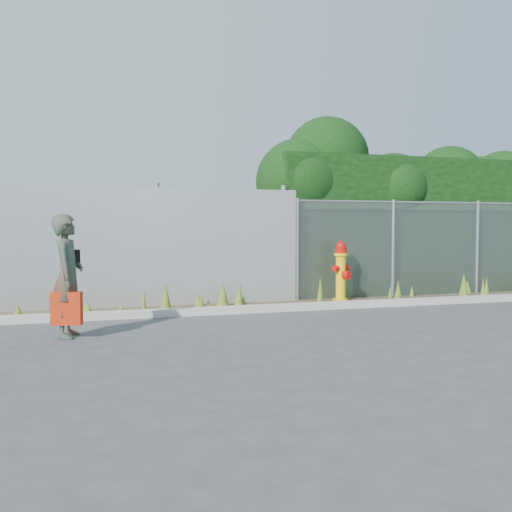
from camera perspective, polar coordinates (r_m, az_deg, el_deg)
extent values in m
plane|color=#3D3E40|center=(8.31, 4.85, -7.36)|extent=(80.00, 80.00, 0.00)
cube|color=#AAA49A|center=(9.97, 0.98, -5.26)|extent=(16.00, 0.22, 0.12)
cube|color=#453827|center=(10.54, -0.03, -5.11)|extent=(16.00, 1.20, 0.01)
cone|color=#49611D|center=(9.91, -16.41, -5.12)|extent=(0.15, 0.15, 0.23)
cone|color=#49611D|center=(10.69, 6.44, -3.64)|extent=(0.14, 0.14, 0.52)
cone|color=#49611D|center=(13.38, 20.36, -2.98)|extent=(0.20, 0.20, 0.29)
cone|color=#49611D|center=(10.15, -5.50, -4.63)|extent=(0.11, 0.11, 0.29)
cone|color=#49611D|center=(10.05, -9.00, -4.12)|extent=(0.20, 0.20, 0.51)
cone|color=#49611D|center=(12.05, 13.28, -3.55)|extent=(0.10, 0.10, 0.27)
cone|color=#49611D|center=(12.71, 22.05, -2.99)|extent=(0.14, 0.14, 0.43)
cone|color=#49611D|center=(10.63, -5.78, -4.30)|extent=(0.15, 0.15, 0.29)
cone|color=#49611D|center=(13.13, 21.75, -2.88)|extent=(0.10, 0.10, 0.39)
cone|color=#49611D|center=(9.90, -18.45, -4.79)|extent=(0.23, 0.23, 0.35)
cone|color=#49611D|center=(11.65, 8.48, -3.42)|extent=(0.12, 0.12, 0.39)
cone|color=#49611D|center=(11.68, 14.03, -3.43)|extent=(0.18, 0.18, 0.40)
cone|color=#49611D|center=(9.95, -16.58, -5.04)|extent=(0.21, 0.21, 0.25)
cone|color=#49611D|center=(9.85, -22.70, -5.21)|extent=(0.18, 0.18, 0.25)
cone|color=#49611D|center=(9.67, -13.31, -5.40)|extent=(0.20, 0.20, 0.19)
cone|color=#49611D|center=(12.37, 20.06, -2.88)|extent=(0.23, 0.23, 0.53)
cone|color=#49611D|center=(10.44, -1.31, -4.59)|extent=(0.15, 0.15, 0.23)
cone|color=#49611D|center=(10.62, -18.93, -4.43)|extent=(0.12, 0.12, 0.30)
cone|color=#49611D|center=(10.26, -11.15, -4.34)|extent=(0.10, 0.10, 0.38)
cone|color=#49611D|center=(12.39, 15.32, -3.46)|extent=(0.11, 0.11, 0.24)
cone|color=#49611D|center=(10.26, -1.64, -3.90)|extent=(0.15, 0.15, 0.52)
cone|color=#49611D|center=(10.66, -1.74, -4.10)|extent=(0.18, 0.18, 0.35)
cone|color=#49611D|center=(10.52, -3.33, -3.89)|extent=(0.23, 0.23, 0.46)
cube|color=#AEAFB5|center=(10.59, -18.09, 0.73)|extent=(8.50, 0.08, 2.20)
cylinder|color=gray|center=(10.79, -9.83, 1.14)|extent=(0.10, 0.10, 2.30)
cylinder|color=gray|center=(11.38, 2.77, 1.27)|extent=(0.10, 0.10, 2.30)
cube|color=gray|center=(12.87, 17.57, 0.67)|extent=(6.50, 0.03, 2.00)
cylinder|color=gray|center=(12.87, 17.64, 5.12)|extent=(6.50, 0.04, 0.04)
cylinder|color=gray|center=(11.36, 4.16, 0.63)|extent=(0.07, 0.07, 2.05)
cylinder|color=gray|center=(12.30, 13.54, 0.74)|extent=(0.07, 0.07, 2.05)
cylinder|color=gray|center=(13.49, 21.25, 0.81)|extent=(0.07, 0.07, 2.05)
cube|color=black|center=(13.85, 16.28, 2.91)|extent=(7.30, 1.60, 3.00)
sphere|color=black|center=(12.50, 4.32, 7.40)|extent=(1.88, 1.88, 1.88)
sphere|color=black|center=(12.91, 7.09, 9.60)|extent=(1.85, 1.85, 1.85)
sphere|color=black|center=(13.24, 9.53, 6.80)|extent=(1.65, 1.65, 1.65)
sphere|color=black|center=(13.27, 13.55, 6.58)|extent=(1.59, 1.59, 1.59)
sphere|color=black|center=(14.18, 16.37, 6.53)|extent=(1.39, 1.39, 1.39)
sphere|color=black|center=(14.33, 18.73, 7.02)|extent=(1.69, 1.69, 1.69)
sphere|color=black|center=(15.12, 21.68, 6.60)|extent=(1.41, 1.41, 1.41)
sphere|color=black|center=(15.53, 23.40, 6.68)|extent=(1.61, 1.61, 1.61)
cylinder|color=yellow|center=(11.39, 8.45, -4.40)|extent=(0.30, 0.30, 0.06)
cylinder|color=yellow|center=(11.35, 8.47, -2.26)|extent=(0.19, 0.19, 0.92)
cylinder|color=yellow|center=(11.31, 8.49, 0.15)|extent=(0.26, 0.26, 0.05)
cylinder|color=#B20F0A|center=(11.31, 8.49, 0.53)|extent=(0.23, 0.23, 0.11)
sphere|color=#B20F0A|center=(11.31, 8.49, 0.92)|extent=(0.20, 0.20, 0.20)
cylinder|color=#B20F0A|center=(11.30, 8.50, 1.46)|extent=(0.05, 0.05, 0.05)
cylinder|color=#B20F0A|center=(11.27, 7.78, -1.23)|extent=(0.11, 0.12, 0.12)
cylinder|color=#B20F0A|center=(11.39, 9.16, -1.19)|extent=(0.11, 0.12, 0.12)
cylinder|color=#B20F0A|center=(11.20, 8.80, -1.92)|extent=(0.16, 0.13, 0.16)
imported|color=#106848|center=(8.03, -18.32, -1.91)|extent=(0.49, 0.66, 1.65)
cube|color=red|center=(7.91, -18.42, -4.99)|extent=(0.39, 0.14, 0.43)
cylinder|color=red|center=(7.88, -18.45, -2.91)|extent=(0.19, 0.02, 0.02)
cube|color=black|center=(8.14, -18.08, -0.05)|extent=(0.25, 0.10, 0.19)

